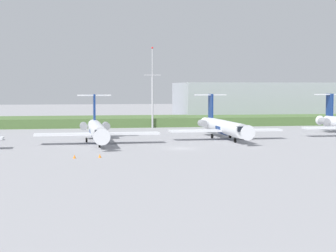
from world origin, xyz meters
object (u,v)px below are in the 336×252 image
regional_jet_second (97,130)px  safety_cone_front_marker (74,157)px  safety_cone_mid_marker (100,156)px  regional_jet_third (224,126)px  antenna_mast (152,94)px

regional_jet_second → safety_cone_front_marker: (-4.43, -22.72, -2.26)m
safety_cone_front_marker → safety_cone_mid_marker: same height
safety_cone_mid_marker → regional_jet_third: bearing=45.5°
safety_cone_front_marker → regional_jet_third: bearing=42.0°
safety_cone_front_marker → safety_cone_mid_marker: 3.70m
antenna_mast → safety_cone_mid_marker: antenna_mast is taller
regional_jet_second → safety_cone_mid_marker: 22.64m
antenna_mast → safety_cone_mid_marker: (-17.03, -61.59, -8.45)m
regional_jet_third → safety_cone_mid_marker: (-26.33, -26.80, -2.26)m
regional_jet_second → antenna_mast: size_ratio=1.48×
regional_jet_third → antenna_mast: bearing=105.0°
antenna_mast → regional_jet_third: bearing=-75.0°
regional_jet_second → safety_cone_front_marker: bearing=-101.0°
safety_cone_mid_marker → antenna_mast: bearing=74.5°
regional_jet_third → antenna_mast: (-9.30, 34.79, 6.19)m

